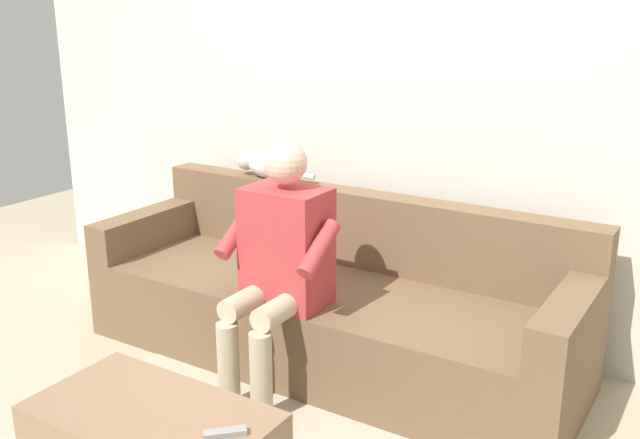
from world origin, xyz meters
TOP-DOWN VIEW (x-y plane):
  - ground_plane at (0.00, 0.60)m, footprint 8.00×8.00m
  - back_wall at (0.00, -0.69)m, footprint 5.17×0.06m
  - couch at (0.00, -0.12)m, footprint 2.53×0.85m
  - person_solo_seated at (0.04, 0.27)m, footprint 0.53×0.52m
  - cat_on_backrest at (0.62, -0.42)m, footprint 0.52×0.15m
  - remote_gray at (-0.33, 1.14)m, footprint 0.13×0.13m

SIDE VIEW (x-z plane):
  - ground_plane at x=0.00m, z-range 0.00..0.00m
  - couch at x=0.00m, z-range -0.13..0.69m
  - remote_gray at x=-0.33m, z-range 0.34..0.37m
  - person_solo_seated at x=0.04m, z-range 0.07..1.25m
  - cat_on_backrest at x=0.62m, z-range 0.81..0.97m
  - back_wall at x=0.00m, z-range 0.00..2.52m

